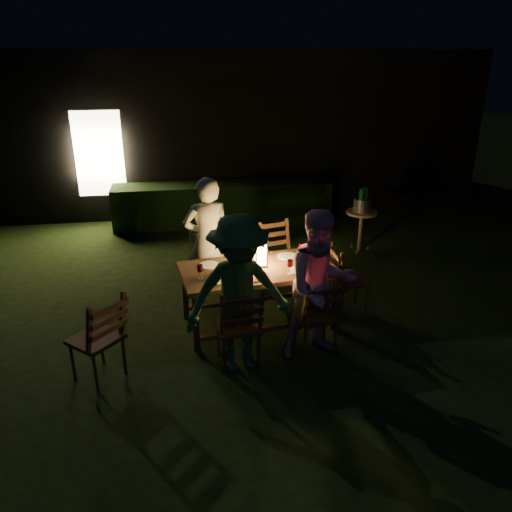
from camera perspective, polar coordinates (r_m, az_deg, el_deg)
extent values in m
plane|color=black|center=(6.61, 3.73, -6.29)|extent=(40.00, 40.00, 0.00)
cube|color=black|center=(12.02, -2.61, 14.91)|extent=(10.00, 4.00, 3.20)
cube|color=#FFE5B2|center=(10.13, -17.49, 11.08)|extent=(0.90, 0.06, 1.60)
cube|color=black|center=(9.83, -3.78, 6.02)|extent=(4.20, 0.70, 0.80)
cube|color=#4B2A19|center=(5.98, 0.24, -1.60)|extent=(1.94, 1.15, 0.06)
cube|color=#4B2A19|center=(5.67, -6.87, -7.72)|extent=(0.07, 0.07, 0.67)
cube|color=#4B2A19|center=(6.33, -8.07, -4.40)|extent=(0.07, 0.07, 0.67)
cube|color=#4B2A19|center=(6.12, 8.83, -5.45)|extent=(0.07, 0.07, 0.67)
cube|color=#4B2A19|center=(6.73, 6.16, -2.60)|extent=(0.07, 0.07, 0.67)
cube|color=#4B2A19|center=(5.36, -2.10, -7.97)|extent=(0.49, 0.47, 0.04)
cube|color=#4B2A19|center=(5.05, -1.66, -6.25)|extent=(0.46, 0.20, 0.53)
cube|color=#4B2A19|center=(5.62, 6.88, -6.73)|extent=(0.47, 0.45, 0.04)
cube|color=#4B2A19|center=(5.34, 7.71, -5.07)|extent=(0.45, 0.18, 0.51)
cube|color=#4B2A19|center=(6.67, -5.33, -1.78)|extent=(0.48, 0.46, 0.04)
cube|color=#4B2A19|center=(6.74, -5.69, 1.01)|extent=(0.45, 0.19, 0.51)
cube|color=#4B2A19|center=(6.90, 2.82, -0.65)|extent=(0.56, 0.54, 0.04)
cube|color=#4B2A19|center=(6.96, 2.14, 2.14)|extent=(0.48, 0.27, 0.54)
cube|color=#4B2A19|center=(6.55, 10.78, -2.76)|extent=(0.42, 0.44, 0.04)
cube|color=#4B2A19|center=(6.38, 9.45, -0.75)|extent=(0.16, 0.42, 0.49)
cube|color=#4B2A19|center=(5.38, -17.84, -9.00)|extent=(0.63, 0.63, 0.04)
cube|color=#4B2A19|center=(5.10, -16.82, -6.94)|extent=(0.42, 0.44, 0.53)
imported|color=beige|center=(6.58, -5.58, 1.72)|extent=(0.67, 0.49, 1.71)
imported|color=#E09AC2|center=(5.39, 7.36, -3.40)|extent=(0.89, 0.74, 1.68)
imported|color=#356A37|center=(5.11, -1.97, -4.49)|extent=(1.19, 0.78, 1.72)
cube|color=white|center=(6.02, 0.56, -0.97)|extent=(0.15, 0.15, 0.03)
cube|color=white|center=(5.90, 0.57, 1.88)|extent=(0.16, 0.16, 0.03)
cylinder|color=#FF9E3F|center=(5.98, 0.56, 0.04)|extent=(0.09, 0.09, 0.18)
cylinder|color=white|center=(6.05, -5.36, -1.05)|extent=(0.25, 0.25, 0.01)
cylinder|color=white|center=(5.65, -4.47, -2.76)|extent=(0.25, 0.25, 0.01)
cylinder|color=white|center=(6.29, 3.59, -0.03)|extent=(0.25, 0.25, 0.01)
cylinder|color=white|center=(5.92, 5.03, -1.59)|extent=(0.25, 0.25, 0.01)
cylinder|color=#0F471E|center=(5.86, -2.10, -0.36)|extent=(0.07, 0.07, 0.28)
cube|color=red|center=(5.65, -0.29, -2.71)|extent=(0.18, 0.14, 0.01)
cube|color=red|center=(5.88, 6.22, -1.79)|extent=(0.18, 0.14, 0.01)
cube|color=black|center=(5.57, -5.00, -3.22)|extent=(0.14, 0.07, 0.01)
cylinder|color=olive|center=(8.51, 12.00, 4.89)|extent=(0.52, 0.52, 0.04)
cylinder|color=olive|center=(8.61, 11.82, 2.75)|extent=(0.06, 0.06, 0.68)
cylinder|color=#A5A8AD|center=(8.47, 12.07, 5.73)|extent=(0.30, 0.30, 0.22)
cylinder|color=#0F471E|center=(8.40, 11.87, 5.97)|extent=(0.07, 0.07, 0.32)
cylinder|color=#0F471E|center=(8.51, 12.32, 6.14)|extent=(0.07, 0.07, 0.32)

